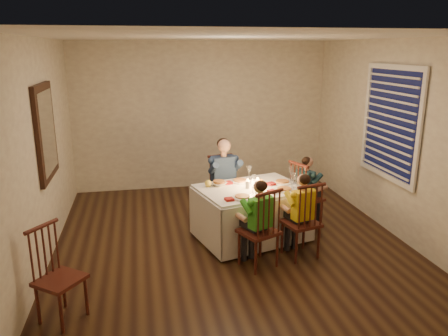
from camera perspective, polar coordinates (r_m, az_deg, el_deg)
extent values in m
plane|color=black|center=(5.85, 0.89, -9.62)|extent=(5.00, 5.00, 0.00)
cube|color=beige|center=(5.44, -22.94, 1.68)|extent=(0.02, 5.00, 2.60)
cube|color=beige|center=(6.29, 21.47, 3.57)|extent=(0.02, 5.00, 2.60)
cube|color=beige|center=(7.85, -2.89, 6.79)|extent=(4.50, 0.02, 2.60)
plane|color=white|center=(5.30, 1.01, 16.75)|extent=(5.00, 5.00, 0.00)
cube|color=white|center=(5.72, 3.63, -2.76)|extent=(1.53, 1.27, 0.04)
cube|color=white|center=(6.24, 1.35, -4.46)|extent=(1.33, 0.38, 0.65)
cube|color=white|center=(5.45, 6.12, -7.54)|extent=(1.33, 0.38, 0.65)
cube|color=white|center=(6.18, 9.03, -4.83)|extent=(0.28, 0.96, 0.65)
cube|color=white|center=(5.55, -2.53, -7.03)|extent=(0.28, 0.96, 0.65)
cylinder|color=white|center=(5.94, 2.09, -1.75)|extent=(0.32, 0.32, 0.02)
cylinder|color=white|center=(5.31, 2.41, -3.86)|extent=(0.32, 0.32, 0.02)
cylinder|color=white|center=(5.64, 7.88, -2.84)|extent=(0.32, 0.32, 0.02)
cylinder|color=white|center=(5.94, 7.63, -1.88)|extent=(0.32, 0.32, 0.02)
cylinder|color=white|center=(5.67, 3.10, -2.18)|extent=(0.06, 0.06, 0.10)
cylinder|color=white|center=(5.75, 4.41, -1.98)|extent=(0.06, 0.06, 0.10)
sphere|color=yellow|center=(5.73, -2.08, -2.04)|extent=(0.09, 0.09, 0.09)
sphere|color=orange|center=(5.83, 4.84, -1.84)|extent=(0.08, 0.08, 0.08)
imported|color=white|center=(5.78, -0.65, -2.09)|extent=(0.27, 0.27, 0.05)
cube|color=black|center=(5.68, -22.28, 4.37)|extent=(0.05, 0.95, 1.15)
cube|color=white|center=(5.67, -22.00, 4.39)|extent=(0.01, 0.78, 0.98)
cube|color=black|center=(6.33, 21.01, 5.52)|extent=(0.01, 1.20, 1.40)
cube|color=white|center=(6.32, 20.89, 5.52)|extent=(0.03, 1.34, 1.54)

